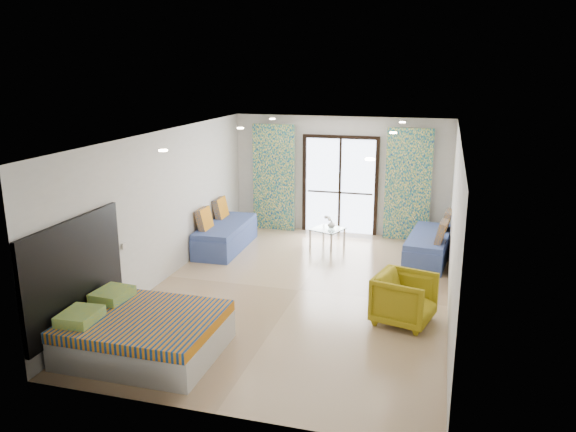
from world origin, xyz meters
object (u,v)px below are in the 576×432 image
(coffee_table, at_px, (327,230))
(armchair, at_px, (405,296))
(daybed_right, at_px, (430,246))
(daybed_left, at_px, (225,234))
(bed, at_px, (143,333))

(coffee_table, relative_size, armchair, 0.93)
(daybed_right, height_order, armchair, daybed_right)
(daybed_right, relative_size, armchair, 2.36)
(daybed_left, bearing_deg, armchair, -35.26)
(bed, distance_m, armchair, 3.83)
(coffee_table, xyz_separation_m, armchair, (1.88, -3.36, 0.06))
(daybed_left, height_order, coffee_table, daybed_left)
(bed, xyz_separation_m, armchair, (3.32, 1.90, 0.14))
(armchair, bearing_deg, coffee_table, 43.72)
(daybed_right, bearing_deg, coffee_table, 178.11)
(daybed_left, distance_m, daybed_right, 4.26)
(coffee_table, bearing_deg, armchair, -60.73)
(bed, relative_size, daybed_right, 1.00)
(daybed_right, xyz_separation_m, coffee_table, (-2.16, 0.29, 0.06))
(daybed_left, xyz_separation_m, armchair, (3.96, -2.64, 0.11))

